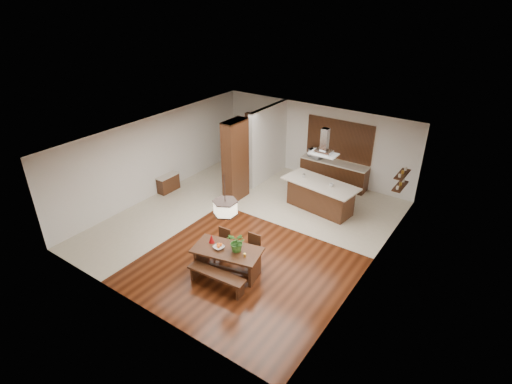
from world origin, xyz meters
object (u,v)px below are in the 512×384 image
Objects in this scene: range_hood at (325,142)px; pendant_lantern at (225,199)px; dining_table at (227,255)px; microwave at (316,154)px; fruit_bowl at (219,247)px; kitchen_island at (320,196)px; hallway_console at (168,183)px; dining_chair_left at (221,244)px; island_cup at (331,185)px; foliage_plant at (237,242)px; dining_chair_right at (251,251)px; dining_bench at (217,280)px.

pendant_lantern is at bearing -96.14° from range_hood.
dining_table is 3.41× the size of microwave.
fruit_bowl is 4.59m from kitchen_island.
range_hood reaches higher than hallway_console.
microwave is at bearing 96.52° from dining_table.
island_cup reaches higher than dining_chair_left.
fruit_bowl is 0.31× the size of range_hood.
pendant_lantern is (0.56, -0.43, 1.81)m from dining_chair_left.
fruit_bowl is at bearing -103.77° from island_cup.
pendant_lantern is at bearing -161.08° from foliage_plant.
fruit_bowl is (-0.52, -0.72, 0.33)m from dining_chair_right.
hallway_console is at bearing 154.55° from foliage_plant.
kitchen_island is (0.68, 4.54, -0.25)m from fruit_bowl.
dining_chair_left is 4.22m from island_cup.
island_cup is at bearing 66.00° from dining_chair_left.
kitchen_island is (0.48, 4.44, -0.01)m from dining_table.
island_cup is (0.74, 4.98, 0.87)m from dining_bench.
foliage_plant is at bearing -92.76° from range_hood.
fruit_bowl is 6.59m from microwave.
hallway_console is 5.73m from pendant_lantern.
kitchen_island is (0.21, 4.35, -0.48)m from foliage_plant.
hallway_console is 5.64m from foliage_plant.
island_cup reaches higher than dining_chair_right.
dining_chair_left is at bearing 142.23° from pendant_lantern.
dining_chair_right is 6.87× the size of island_cup.
kitchen_island is at bearing 71.73° from dining_chair_left.
dining_chair_right is 0.69× the size of pendant_lantern.
hallway_console is 0.98× the size of dining_chair_right.
dining_table is at bearing -67.63° from microwave.
dining_chair_left reaches higher than fruit_bowl.
dining_chair_left is (4.22, -2.06, 0.12)m from hallway_console.
dining_chair_left is 0.97× the size of range_hood.
hallway_console is 4.70m from dining_chair_left.
pendant_lantern reaches higher than hallway_console.
dining_bench is 2.82× the size of microwave.
foliage_plant is (0.83, -0.34, 0.58)m from dining_chair_left.
pendant_lantern is at bearing -41.54° from dining_chair_left.
dining_table is 2.23× the size of dining_chair_left.
hallway_console is at bearing -161.89° from island_cup.
island_cup is (0.41, -0.10, -1.37)m from range_hood.
dining_chair_right is at bearing 9.17° from dining_chair_left.
dining_table is 0.32m from fruit_bowl.
fruit_bowl is (-0.20, -0.09, 0.23)m from dining_table.
island_cup is at bearing 18.11° from hallway_console.
hallway_console is at bearing -159.62° from range_hood.
dining_chair_left is 3.16× the size of fruit_bowl.
pendant_lantern is at bearing -119.60° from dining_chair_right.
foliage_plant is at bearing 80.23° from dining_bench.
range_hood is (0.33, 5.08, 2.24)m from dining_bench.
dining_chair_left is at bearing -104.49° from range_hood.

